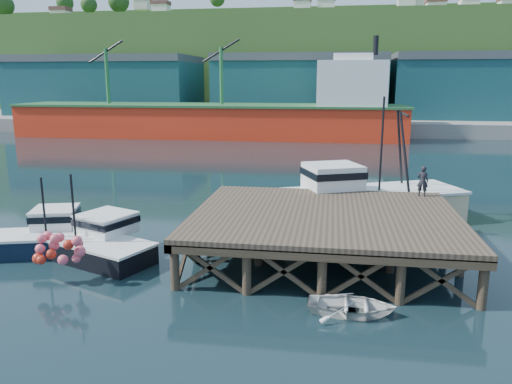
% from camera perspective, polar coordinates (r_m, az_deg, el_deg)
% --- Properties ---
extents(ground, '(300.00, 300.00, 0.00)m').
position_cam_1_polar(ground, '(24.41, -5.36, -6.64)').
color(ground, black).
rests_on(ground, ground).
extents(wharf, '(12.00, 10.00, 2.62)m').
position_cam_1_polar(wharf, '(22.96, 7.88, -2.88)').
color(wharf, brown).
rests_on(wharf, ground).
extents(far_quay, '(160.00, 40.00, 2.00)m').
position_cam_1_polar(far_quay, '(92.76, 5.22, 8.30)').
color(far_quay, gray).
rests_on(far_quay, ground).
extents(warehouse_left, '(32.00, 16.00, 9.00)m').
position_cam_1_polar(warehouse_left, '(96.35, -16.61, 11.27)').
color(warehouse_left, '#17464C').
rests_on(warehouse_left, far_quay).
extents(warehouse_mid, '(28.00, 16.00, 9.00)m').
position_cam_1_polar(warehouse_mid, '(87.52, 5.08, 11.64)').
color(warehouse_mid, '#17464C').
rests_on(warehouse_mid, far_quay).
extents(warehouse_right, '(30.00, 16.00, 9.00)m').
position_cam_1_polar(warehouse_right, '(90.64, 24.71, 10.59)').
color(warehouse_right, '#17464C').
rests_on(warehouse_right, far_quay).
extents(cargo_ship, '(55.50, 10.00, 13.75)m').
position_cam_1_polar(cargo_ship, '(71.89, -2.71, 8.91)').
color(cargo_ship, red).
rests_on(cargo_ship, ground).
extents(hillside, '(220.00, 50.00, 22.00)m').
position_cam_1_polar(hillside, '(122.48, 6.23, 14.02)').
color(hillside, '#2D511E').
rests_on(hillside, ground).
extents(boat_navy, '(6.43, 4.17, 3.79)m').
position_cam_1_polar(boat_navy, '(25.86, -22.27, -4.68)').
color(boat_navy, black).
rests_on(boat_navy, ground).
extents(boat_black, '(6.99, 5.81, 4.06)m').
position_cam_1_polar(boat_black, '(24.46, -18.14, -5.36)').
color(boat_black, black).
rests_on(boat_black, ground).
extents(trawler, '(11.34, 7.68, 7.16)m').
position_cam_1_polar(trawler, '(29.63, 12.47, -0.44)').
color(trawler, beige).
rests_on(trawler, ground).
extents(dinghy, '(3.15, 2.29, 0.64)m').
position_cam_1_polar(dinghy, '(18.26, 10.89, -12.63)').
color(dinghy, silver).
rests_on(dinghy, ground).
extents(dockworker, '(0.64, 0.49, 1.59)m').
position_cam_1_polar(dockworker, '(27.33, 18.50, 1.19)').
color(dockworker, black).
rests_on(dockworker, wharf).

